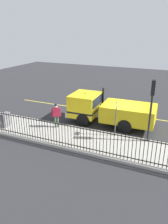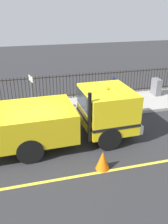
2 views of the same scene
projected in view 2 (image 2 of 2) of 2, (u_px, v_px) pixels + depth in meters
name	position (u px, v px, depth m)	size (l,w,h in m)	color
ground_plane	(38.00, 148.00, 9.40)	(51.60, 51.60, 0.00)	#2B2B2D
sidewalk_slab	(32.00, 112.00, 12.35)	(3.01, 23.45, 0.15)	#A3A099
lane_marking	(43.00, 182.00, 7.60)	(0.12, 21.11, 0.01)	yellow
work_truck	(70.00, 115.00, 9.45)	(2.48, 6.30, 2.40)	yellow
worker_standing	(113.00, 90.00, 12.11)	(0.47, 0.52, 1.72)	maroon
iron_fence	(29.00, 89.00, 13.14)	(0.04, 19.97, 1.45)	black
utility_cabinet	(156.00, 87.00, 14.27)	(0.66, 0.35, 0.99)	slate
traffic_cone	(103.00, 160.00, 8.10)	(0.48, 0.48, 0.68)	orange
street_sign	(32.00, 92.00, 10.68)	(0.49, 0.15, 2.25)	#4C4C4C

